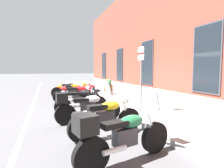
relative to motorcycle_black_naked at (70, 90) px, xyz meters
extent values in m
plane|color=#424244|center=(4.12, 1.22, -0.48)|extent=(140.00, 140.00, 0.00)
cube|color=gray|center=(4.12, 2.68, -0.40)|extent=(33.99, 2.91, 0.15)
cube|color=silver|center=(4.12, -1.98, -0.48)|extent=(33.99, 0.12, 0.01)
cube|color=maroon|center=(4.12, 7.47, 3.19)|extent=(27.99, 6.69, 7.35)
cube|color=gray|center=(4.12, 4.09, -0.13)|extent=(27.99, 0.10, 0.70)
cube|color=#2D2D33|center=(-5.88, 4.11, 1.62)|extent=(1.22, 0.06, 2.52)
cube|color=black|center=(-5.88, 4.08, 1.62)|extent=(1.10, 0.03, 2.40)
cube|color=#2D2D33|center=(-1.88, 4.11, 1.62)|extent=(1.22, 0.06, 2.52)
cube|color=black|center=(-1.88, 4.08, 1.62)|extent=(1.10, 0.03, 2.40)
cube|color=#2D2D33|center=(2.12, 4.11, 1.62)|extent=(1.22, 0.06, 2.52)
cube|color=black|center=(2.12, 4.08, 1.62)|extent=(1.10, 0.03, 2.40)
cube|color=#2D2D33|center=(6.11, 4.11, 1.62)|extent=(1.22, 0.06, 2.52)
cube|color=black|center=(6.11, 4.08, 1.62)|extent=(1.10, 0.03, 2.40)
cylinder|color=black|center=(0.01, 0.73, -0.15)|extent=(0.13, 0.67, 0.66)
cylinder|color=black|center=(-0.02, -0.77, -0.15)|extent=(0.13, 0.67, 0.66)
cylinder|color=silver|center=(0.01, 0.63, 0.09)|extent=(0.08, 0.30, 0.61)
cube|color=#28282B|center=(0.00, -0.07, 0.03)|extent=(0.23, 0.44, 0.32)
ellipsoid|color=black|center=(0.00, 0.08, 0.28)|extent=(0.27, 0.53, 0.24)
cube|color=black|center=(-0.01, -0.30, 0.29)|extent=(0.23, 0.48, 0.10)
cylinder|color=silver|center=(0.01, 0.55, 0.45)|extent=(0.62, 0.05, 0.04)
cylinder|color=silver|center=(0.11, -0.37, -0.10)|extent=(0.10, 0.45, 0.09)
sphere|color=silver|center=(0.01, 0.63, 0.38)|extent=(0.18, 0.18, 0.18)
cylinder|color=black|center=(1.27, 0.76, -0.18)|extent=(0.19, 0.61, 0.60)
cylinder|color=black|center=(1.45, -0.76, -0.18)|extent=(0.19, 0.61, 0.60)
cylinder|color=silver|center=(1.29, 0.66, 0.09)|extent=(0.11, 0.33, 0.67)
cube|color=#28282B|center=(1.37, -0.05, 0.00)|extent=(0.27, 0.46, 0.32)
ellipsoid|color=orange|center=(1.35, 0.10, 0.32)|extent=(0.32, 0.55, 0.24)
cube|color=black|center=(1.39, -0.28, 0.33)|extent=(0.27, 0.50, 0.10)
cylinder|color=silver|center=(1.29, 0.58, 0.49)|extent=(0.62, 0.11, 0.04)
cylinder|color=silver|center=(1.52, -0.33, -0.13)|extent=(0.14, 0.46, 0.09)
cone|color=orange|center=(1.28, 0.71, 0.39)|extent=(0.40, 0.38, 0.36)
cone|color=orange|center=(1.44, -0.74, 0.35)|extent=(0.27, 0.29, 0.24)
cylinder|color=black|center=(2.69, 0.80, -0.17)|extent=(0.18, 0.62, 0.61)
cylinder|color=black|center=(2.84, -0.70, -0.17)|extent=(0.18, 0.62, 0.61)
cylinder|color=silver|center=(2.70, 0.70, 0.11)|extent=(0.10, 0.34, 0.70)
cube|color=#28282B|center=(2.77, 0.00, 0.01)|extent=(0.26, 0.46, 0.32)
ellipsoid|color=red|center=(2.76, 0.15, 0.35)|extent=(0.31, 0.54, 0.24)
cube|color=black|center=(2.79, -0.23, 0.36)|extent=(0.27, 0.50, 0.10)
cylinder|color=silver|center=(2.71, 0.62, 0.52)|extent=(0.62, 0.10, 0.04)
cylinder|color=silver|center=(2.92, -0.28, -0.12)|extent=(0.13, 0.46, 0.09)
cone|color=red|center=(2.70, 0.75, 0.42)|extent=(0.39, 0.37, 0.36)
cone|color=red|center=(2.84, -0.68, 0.38)|extent=(0.26, 0.28, 0.24)
cylinder|color=black|center=(4.07, 0.65, -0.16)|extent=(0.16, 0.65, 0.64)
cylinder|color=black|center=(4.17, -0.78, -0.16)|extent=(0.16, 0.65, 0.64)
cylinder|color=silver|center=(4.08, 0.55, 0.09)|extent=(0.09, 0.32, 0.64)
cube|color=#28282B|center=(4.12, -0.12, 0.02)|extent=(0.25, 0.45, 0.32)
ellipsoid|color=black|center=(4.11, 0.03, 0.30)|extent=(0.29, 0.54, 0.24)
cube|color=black|center=(4.14, -0.35, 0.31)|extent=(0.25, 0.49, 0.10)
cylinder|color=silver|center=(4.08, 0.47, 0.47)|extent=(0.62, 0.08, 0.04)
cylinder|color=silver|center=(4.26, -0.41, -0.11)|extent=(0.12, 0.46, 0.09)
cone|color=black|center=(4.07, 0.60, 0.37)|extent=(0.38, 0.36, 0.36)
cone|color=black|center=(4.17, -0.76, 0.33)|extent=(0.26, 0.28, 0.24)
cylinder|color=black|center=(5.35, 0.71, -0.15)|extent=(0.15, 0.66, 0.66)
cylinder|color=black|center=(5.43, -0.82, -0.15)|extent=(0.15, 0.66, 0.66)
cylinder|color=silver|center=(5.36, 0.61, 0.08)|extent=(0.09, 0.30, 0.60)
cube|color=#28282B|center=(5.40, -0.10, 0.03)|extent=(0.24, 0.45, 0.32)
ellipsoid|color=#B7BABF|center=(5.39, 0.05, 0.27)|extent=(0.29, 0.53, 0.24)
cube|color=black|center=(5.41, -0.33, 0.28)|extent=(0.25, 0.49, 0.10)
cylinder|color=silver|center=(5.36, 0.53, 0.44)|extent=(0.62, 0.07, 0.04)
cylinder|color=silver|center=(5.53, -0.40, -0.10)|extent=(0.11, 0.45, 0.09)
cube|color=#B2BCC6|center=(5.36, 0.59, 0.62)|extent=(0.37, 0.16, 0.40)
cube|color=black|center=(5.44, -0.92, 0.38)|extent=(0.38, 0.34, 0.30)
cylinder|color=black|center=(6.64, 0.76, -0.15)|extent=(0.24, 0.67, 0.66)
cylinder|color=black|center=(6.89, -0.60, -0.15)|extent=(0.24, 0.67, 0.66)
cylinder|color=silver|center=(6.66, 0.66, 0.11)|extent=(0.12, 0.32, 0.64)
cube|color=#28282B|center=(6.78, 0.03, 0.03)|extent=(0.29, 0.47, 0.32)
ellipsoid|color=gold|center=(6.75, 0.18, 0.31)|extent=(0.35, 0.56, 0.24)
cube|color=black|center=(6.82, -0.20, 0.32)|extent=(0.30, 0.51, 0.10)
cylinder|color=silver|center=(6.68, 0.58, 0.48)|extent=(0.62, 0.15, 0.04)
cylinder|color=silver|center=(6.95, -0.25, -0.10)|extent=(0.17, 0.46, 0.09)
sphere|color=silver|center=(6.66, 0.66, 0.41)|extent=(0.18, 0.18, 0.18)
cylinder|color=black|center=(7.93, 0.72, -0.16)|extent=(0.26, 0.65, 0.64)
cylinder|color=black|center=(8.24, -0.70, -0.16)|extent=(0.26, 0.65, 0.64)
cylinder|color=silver|center=(7.95, 0.62, 0.08)|extent=(0.13, 0.31, 0.62)
cube|color=#28282B|center=(8.09, -0.04, 0.02)|extent=(0.31, 0.48, 0.32)
ellipsoid|color=#195633|center=(8.06, 0.11, 0.27)|extent=(0.37, 0.56, 0.24)
cube|color=black|center=(8.14, -0.26, 0.28)|extent=(0.32, 0.52, 0.10)
cylinder|color=silver|center=(7.96, 0.55, 0.44)|extent=(0.61, 0.17, 0.04)
cylinder|color=silver|center=(8.27, -0.30, -0.11)|extent=(0.18, 0.46, 0.09)
cube|color=#B2BCC6|center=(7.95, 0.60, 0.62)|extent=(0.38, 0.22, 0.40)
cube|color=black|center=(8.26, -0.79, 0.38)|extent=(0.42, 0.39, 0.30)
cylinder|color=#4C4C51|center=(5.49, 1.79, 0.86)|extent=(0.06, 0.06, 2.36)
cube|color=white|center=(5.49, 1.77, 1.79)|extent=(0.36, 0.03, 0.44)
cube|color=red|center=(5.49, 1.76, 1.79)|extent=(0.36, 0.01, 0.08)
cylinder|color=brown|center=(0.53, 2.32, -0.02)|extent=(0.55, 0.55, 0.62)
cylinder|color=black|center=(0.53, 2.32, -0.02)|extent=(0.58, 0.58, 0.04)
sphere|color=#28602D|center=(0.53, 2.32, 0.43)|extent=(0.40, 0.40, 0.40)
camera|label=1|loc=(10.91, -1.34, 1.23)|focal=28.26mm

